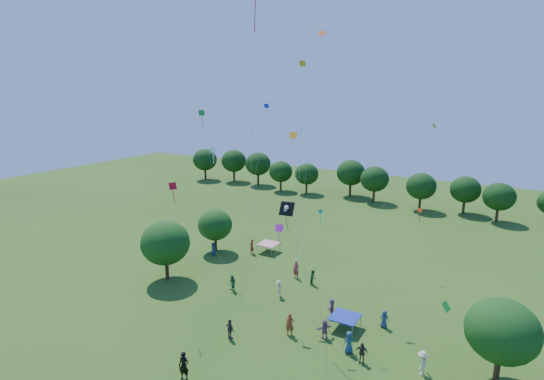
{
  "coord_description": "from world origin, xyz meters",
  "views": [
    {
      "loc": [
        17.24,
        -15.27,
        19.06
      ],
      "look_at": [
        0.0,
        14.0,
        11.0
      ],
      "focal_mm": 28.0,
      "sensor_mm": 36.0,
      "label": 1
    }
  ],
  "objects_px": {
    "near_tree_east": "(502,331)",
    "tent_blue": "(345,317)",
    "pirate_kite": "(287,211)",
    "man_in_black": "(184,366)",
    "tent_red_stripe": "(269,244)",
    "near_tree_west": "(165,243)",
    "near_tree_north": "(215,225)",
    "red_high_kite": "(253,57)"
  },
  "relations": [
    {
      "from": "near_tree_east",
      "to": "tent_blue",
      "type": "xyz_separation_m",
      "value": [
        -11.08,
        1.1,
        -2.78
      ]
    },
    {
      "from": "pirate_kite",
      "to": "man_in_black",
      "type": "bearing_deg",
      "value": -116.95
    },
    {
      "from": "tent_red_stripe",
      "to": "tent_blue",
      "type": "bearing_deg",
      "value": -38.78
    },
    {
      "from": "man_in_black",
      "to": "pirate_kite",
      "type": "xyz_separation_m",
      "value": [
        3.78,
        7.43,
        9.52
      ]
    },
    {
      "from": "near_tree_west",
      "to": "near_tree_north",
      "type": "height_order",
      "value": "near_tree_west"
    },
    {
      "from": "near_tree_north",
      "to": "pirate_kite",
      "type": "bearing_deg",
      "value": -36.7
    },
    {
      "from": "near_tree_east",
      "to": "tent_red_stripe",
      "type": "height_order",
      "value": "near_tree_east"
    },
    {
      "from": "near_tree_west",
      "to": "man_in_black",
      "type": "xyz_separation_m",
      "value": [
        12.11,
        -10.93,
        -2.95
      ]
    },
    {
      "from": "near_tree_west",
      "to": "tent_blue",
      "type": "xyz_separation_m",
      "value": [
        19.16,
        0.47,
        -2.91
      ]
    },
    {
      "from": "near_tree_north",
      "to": "red_high_kite",
      "type": "height_order",
      "value": "red_high_kite"
    },
    {
      "from": "pirate_kite",
      "to": "red_high_kite",
      "type": "distance_m",
      "value": 14.66
    },
    {
      "from": "near_tree_east",
      "to": "tent_blue",
      "type": "bearing_deg",
      "value": 174.32
    },
    {
      "from": "tent_blue",
      "to": "red_high_kite",
      "type": "bearing_deg",
      "value": 166.85
    },
    {
      "from": "near_tree_east",
      "to": "pirate_kite",
      "type": "height_order",
      "value": "pirate_kite"
    },
    {
      "from": "tent_blue",
      "to": "pirate_kite",
      "type": "distance_m",
      "value": 10.79
    },
    {
      "from": "near_tree_west",
      "to": "near_tree_north",
      "type": "relative_size",
      "value": 1.19
    },
    {
      "from": "near_tree_north",
      "to": "near_tree_east",
      "type": "distance_m",
      "value": 32.09
    },
    {
      "from": "near_tree_west",
      "to": "pirate_kite",
      "type": "xyz_separation_m",
      "value": [
        15.89,
        -3.5,
        6.57
      ]
    },
    {
      "from": "tent_blue",
      "to": "red_high_kite",
      "type": "distance_m",
      "value": 23.23
    },
    {
      "from": "near_tree_east",
      "to": "man_in_black",
      "type": "relative_size",
      "value": 2.97
    },
    {
      "from": "tent_red_stripe",
      "to": "red_high_kite",
      "type": "bearing_deg",
      "value": -66.6
    },
    {
      "from": "near_tree_west",
      "to": "tent_red_stripe",
      "type": "xyz_separation_m",
      "value": [
        5.14,
        11.73,
        -2.91
      ]
    },
    {
      "from": "near_tree_west",
      "to": "man_in_black",
      "type": "distance_m",
      "value": 16.58
    },
    {
      "from": "tent_red_stripe",
      "to": "pirate_kite",
      "type": "xyz_separation_m",
      "value": [
        10.74,
        -15.23,
        9.48
      ]
    },
    {
      "from": "near_tree_east",
      "to": "tent_red_stripe",
      "type": "relative_size",
      "value": 2.69
    },
    {
      "from": "near_tree_west",
      "to": "near_tree_east",
      "type": "xyz_separation_m",
      "value": [
        30.24,
        -0.63,
        -0.13
      ]
    },
    {
      "from": "near_tree_east",
      "to": "tent_red_stripe",
      "type": "distance_m",
      "value": 28.11
    },
    {
      "from": "near_tree_east",
      "to": "near_tree_north",
      "type": "bearing_deg",
      "value": 163.13
    },
    {
      "from": "near_tree_north",
      "to": "red_high_kite",
      "type": "distance_m",
      "value": 21.53
    },
    {
      "from": "near_tree_west",
      "to": "near_tree_north",
      "type": "distance_m",
      "value": 8.72
    },
    {
      "from": "near_tree_east",
      "to": "pirate_kite",
      "type": "relative_size",
      "value": 0.6
    },
    {
      "from": "tent_blue",
      "to": "man_in_black",
      "type": "relative_size",
      "value": 1.1
    },
    {
      "from": "near_tree_west",
      "to": "tent_red_stripe",
      "type": "bearing_deg",
      "value": 66.32
    },
    {
      "from": "near_tree_east",
      "to": "man_in_black",
      "type": "height_order",
      "value": "near_tree_east"
    },
    {
      "from": "tent_red_stripe",
      "to": "pirate_kite",
      "type": "height_order",
      "value": "pirate_kite"
    },
    {
      "from": "pirate_kite",
      "to": "tent_blue",
      "type": "bearing_deg",
      "value": 50.57
    },
    {
      "from": "near_tree_north",
      "to": "red_high_kite",
      "type": "bearing_deg",
      "value": -31.68
    },
    {
      "from": "near_tree_north",
      "to": "tent_blue",
      "type": "bearing_deg",
      "value": -22.71
    },
    {
      "from": "red_high_kite",
      "to": "tent_blue",
      "type": "bearing_deg",
      "value": -13.15
    },
    {
      "from": "tent_red_stripe",
      "to": "tent_blue",
      "type": "relative_size",
      "value": 1.0
    },
    {
      "from": "tent_blue",
      "to": "red_high_kite",
      "type": "height_order",
      "value": "red_high_kite"
    },
    {
      "from": "near_tree_north",
      "to": "near_tree_east",
      "type": "relative_size",
      "value": 0.88
    }
  ]
}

